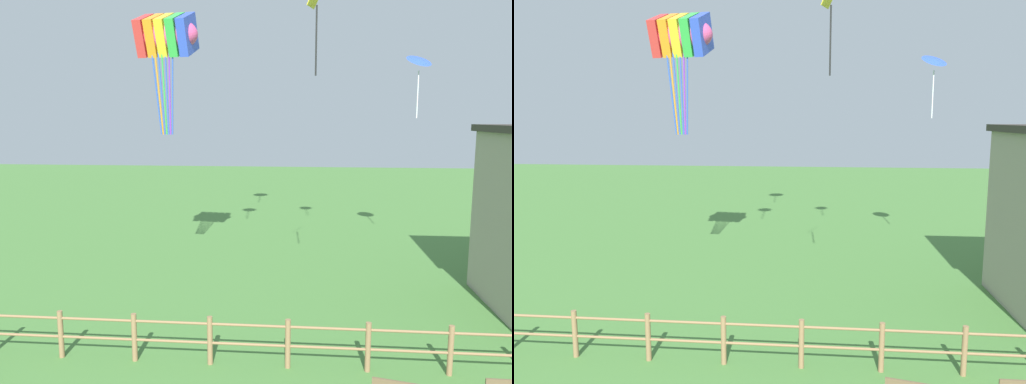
# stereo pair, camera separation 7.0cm
# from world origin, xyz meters

# --- Properties ---
(wooden_fence) EXTENTS (21.98, 0.14, 1.28)m
(wooden_fence) POSITION_xyz_m (0.00, 7.76, 0.72)
(wooden_fence) COLOR olive
(wooden_fence) RESTS_ON ground_plane
(kite_rainbow_parafoil) EXTENTS (2.60, 1.97, 4.55)m
(kite_rainbow_parafoil) POSITION_xyz_m (-3.81, 14.68, 9.30)
(kite_rainbow_parafoil) COLOR #E54C8C
(kite_blue_delta) EXTENTS (1.35, 1.30, 2.65)m
(kite_blue_delta) POSITION_xyz_m (6.00, 17.40, 8.53)
(kite_blue_delta) COLOR blue
(kite_yellow_diamond) EXTENTS (0.59, 0.73, 2.71)m
(kite_yellow_diamond) POSITION_xyz_m (1.64, 10.80, 9.38)
(kite_yellow_diamond) COLOR yellow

